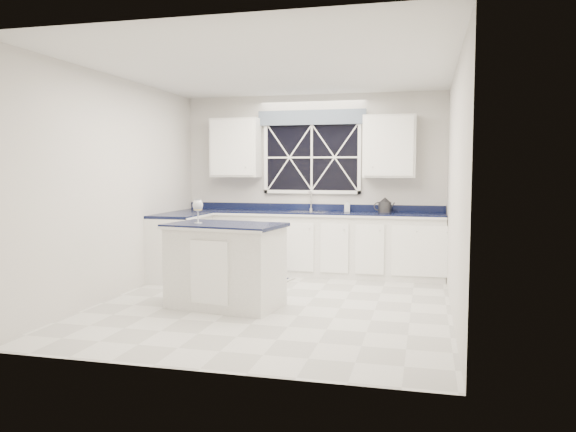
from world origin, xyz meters
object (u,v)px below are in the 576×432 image
(island, at_px, (226,265))
(wine_glass, at_px, (198,206))
(soap_bottle, at_px, (347,206))
(kettle, at_px, (385,205))
(faucet, at_px, (311,200))
(dishwasher, at_px, (238,245))

(island, xyz_separation_m, wine_glass, (-0.31, -0.04, 0.67))
(wine_glass, distance_m, soap_bottle, 2.76)
(kettle, height_order, wine_glass, wine_glass)
(kettle, xyz_separation_m, wine_glass, (-1.93, -2.35, 0.11))
(faucet, distance_m, soap_bottle, 0.57)
(dishwasher, distance_m, island, 2.27)
(dishwasher, bearing_deg, soap_bottle, 5.68)
(dishwasher, relative_size, soap_bottle, 4.70)
(dishwasher, xyz_separation_m, kettle, (2.22, 0.12, 0.63))
(kettle, bearing_deg, faucet, 160.57)
(faucet, relative_size, wine_glass, 1.08)
(island, distance_m, soap_bottle, 2.64)
(faucet, xyz_separation_m, wine_glass, (-0.82, -2.42, 0.05))
(wine_glass, bearing_deg, soap_bottle, 60.06)
(island, bearing_deg, faucet, 86.44)
(kettle, bearing_deg, island, -140.72)
(faucet, relative_size, soap_bottle, 1.73)
(kettle, bearing_deg, dishwasher, 167.45)
(soap_bottle, bearing_deg, island, -114.32)
(faucet, xyz_separation_m, soap_bottle, (0.56, -0.03, -0.07))
(island, height_order, wine_glass, wine_glass)
(island, bearing_deg, dishwasher, 113.61)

